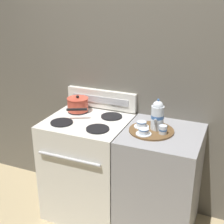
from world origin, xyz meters
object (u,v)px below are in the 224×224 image
(teacup_left, at_px, (141,124))
(creamer_jug, at_px, (163,130))
(stove, at_px, (89,166))
(teapot, at_px, (157,115))
(teacup_right, at_px, (144,131))
(saucepan, at_px, (78,104))
(serving_tray, at_px, (151,131))

(teacup_left, distance_m, creamer_jug, 0.20)
(stove, height_order, teacup_left, teacup_left)
(teapot, height_order, teacup_right, teapot)
(stove, bearing_deg, teapot, 2.25)
(teapot, bearing_deg, saucepan, 171.44)
(creamer_jug, bearing_deg, teacup_left, 163.00)
(creamer_jug, bearing_deg, stove, 176.38)
(saucepan, bearing_deg, teapot, -8.56)
(stove, bearing_deg, creamer_jug, -3.62)
(stove, height_order, teacup_right, teacup_right)
(teapot, bearing_deg, creamer_jug, -45.13)
(teapot, height_order, teacup_left, teapot)
(saucepan, bearing_deg, serving_tray, -11.36)
(serving_tray, relative_size, teapot, 1.41)
(stove, distance_m, teapot, 0.84)
(serving_tray, bearing_deg, teacup_left, 165.22)
(serving_tray, xyz_separation_m, teacup_right, (-0.03, -0.10, 0.03))
(stove, bearing_deg, serving_tray, -0.83)
(serving_tray, relative_size, teacup_right, 2.94)
(teacup_right, distance_m, creamer_jug, 0.15)
(saucepan, xyz_separation_m, teacup_right, (0.70, -0.25, -0.04))
(teapot, distance_m, teacup_right, 0.18)
(teapot, bearing_deg, teacup_left, -176.21)
(saucepan, height_order, teacup_left, saucepan)
(stove, relative_size, teacup_right, 7.69)
(saucepan, distance_m, teacup_right, 0.74)
(serving_tray, height_order, teacup_left, teacup_left)
(teapot, distance_m, teacup_left, 0.16)
(teapot, height_order, creamer_jug, teapot)
(saucepan, height_order, creamer_jug, saucepan)
(teacup_left, bearing_deg, creamer_jug, -17.00)
(serving_tray, distance_m, creamer_jug, 0.11)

